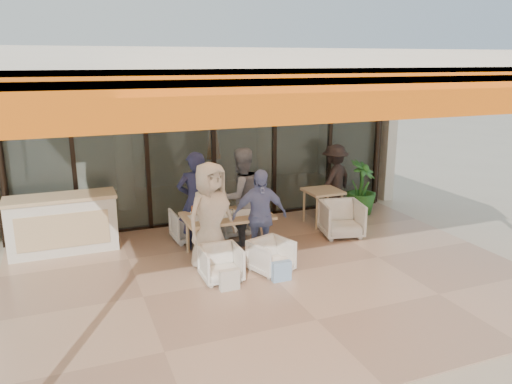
% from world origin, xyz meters
% --- Properties ---
extents(ground, '(70.00, 70.00, 0.00)m').
position_xyz_m(ground, '(0.00, 0.00, 0.00)').
color(ground, '#C6B293').
rests_on(ground, ground).
extents(terrace_floor, '(8.00, 6.00, 0.01)m').
position_xyz_m(terrace_floor, '(0.00, 0.00, 0.01)').
color(terrace_floor, tan).
rests_on(terrace_floor, ground).
extents(terrace_structure, '(8.00, 6.00, 3.40)m').
position_xyz_m(terrace_structure, '(0.00, -0.26, 3.25)').
color(terrace_structure, silver).
rests_on(terrace_structure, ground).
extents(glass_storefront, '(8.08, 0.10, 3.20)m').
position_xyz_m(glass_storefront, '(0.00, 3.00, 1.60)').
color(glass_storefront, '#9EADA3').
rests_on(glass_storefront, ground).
extents(interior_block, '(9.05, 3.62, 3.52)m').
position_xyz_m(interior_block, '(0.01, 5.31, 2.23)').
color(interior_block, silver).
rests_on(interior_block, ground).
extents(host_counter, '(1.85, 0.65, 1.04)m').
position_xyz_m(host_counter, '(-2.99, 2.30, 0.53)').
color(host_counter, silver).
rests_on(host_counter, ground).
extents(dining_table, '(1.50, 0.90, 0.93)m').
position_xyz_m(dining_table, '(-0.36, 1.11, 0.69)').
color(dining_table, tan).
rests_on(dining_table, ground).
extents(chair_far_left, '(0.68, 0.64, 0.67)m').
position_xyz_m(chair_far_left, '(-0.77, 2.06, 0.34)').
color(chair_far_left, silver).
rests_on(chair_far_left, ground).
extents(chair_far_right, '(0.61, 0.57, 0.59)m').
position_xyz_m(chair_far_right, '(0.07, 2.06, 0.30)').
color(chair_far_right, silver).
rests_on(chair_far_right, ground).
extents(chair_near_left, '(0.59, 0.56, 0.61)m').
position_xyz_m(chair_near_left, '(-0.77, 0.16, 0.31)').
color(chair_near_left, silver).
rests_on(chair_near_left, ground).
extents(chair_near_right, '(0.73, 0.71, 0.60)m').
position_xyz_m(chair_near_right, '(0.07, 0.16, 0.30)').
color(chair_near_right, silver).
rests_on(chair_near_right, ground).
extents(diner_navy, '(0.72, 0.54, 1.79)m').
position_xyz_m(diner_navy, '(-0.77, 1.56, 0.90)').
color(diner_navy, '#1A1E39').
rests_on(diner_navy, ground).
extents(diner_grey, '(0.98, 0.82, 1.80)m').
position_xyz_m(diner_grey, '(0.07, 1.56, 0.90)').
color(diner_grey, slate).
rests_on(diner_grey, ground).
extents(diner_cream, '(1.01, 0.82, 1.78)m').
position_xyz_m(diner_cream, '(-0.77, 0.66, 0.89)').
color(diner_cream, beige).
rests_on(diner_cream, ground).
extents(diner_periwinkle, '(0.97, 0.48, 1.59)m').
position_xyz_m(diner_periwinkle, '(0.07, 0.66, 0.80)').
color(diner_periwinkle, '#7B8ECD').
rests_on(diner_periwinkle, ground).
extents(tote_bag_cream, '(0.30, 0.10, 0.34)m').
position_xyz_m(tote_bag_cream, '(-0.77, -0.24, 0.17)').
color(tote_bag_cream, silver).
rests_on(tote_bag_cream, ground).
extents(tote_bag_blue, '(0.30, 0.10, 0.34)m').
position_xyz_m(tote_bag_blue, '(0.07, -0.24, 0.17)').
color(tote_bag_blue, '#99BFD8').
rests_on(tote_bag_blue, ground).
extents(side_table, '(0.70, 0.70, 0.74)m').
position_xyz_m(side_table, '(1.99, 1.96, 0.64)').
color(side_table, tan).
rests_on(side_table, ground).
extents(side_chair, '(0.87, 0.84, 0.76)m').
position_xyz_m(side_chair, '(1.99, 1.21, 0.38)').
color(side_chair, silver).
rests_on(side_chair, ground).
extents(standing_woman, '(1.16, 0.96, 1.56)m').
position_xyz_m(standing_woman, '(2.58, 2.53, 0.78)').
color(standing_woman, black).
rests_on(standing_woman, ground).
extents(potted_palm, '(0.94, 0.94, 1.20)m').
position_xyz_m(potted_palm, '(3.13, 2.30, 0.60)').
color(potted_palm, '#1E5919').
rests_on(potted_palm, ground).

